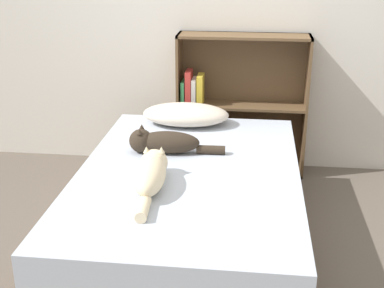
{
  "coord_description": "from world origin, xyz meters",
  "views": [
    {
      "loc": [
        0.35,
        -2.75,
        1.73
      ],
      "look_at": [
        0.0,
        0.15,
        0.61
      ],
      "focal_mm": 50.0,
      "sensor_mm": 36.0,
      "label": 1
    }
  ],
  "objects_px": {
    "pillow": "(186,114)",
    "cat_dark": "(162,142)",
    "bookshelf": "(237,102)",
    "bed": "(189,211)",
    "cat_light": "(151,173)"
  },
  "relations": [
    {
      "from": "cat_dark",
      "to": "cat_light",
      "type": "bearing_deg",
      "value": 90.61
    },
    {
      "from": "bookshelf",
      "to": "pillow",
      "type": "bearing_deg",
      "value": -125.91
    },
    {
      "from": "cat_light",
      "to": "bookshelf",
      "type": "relative_size",
      "value": 0.58
    },
    {
      "from": "pillow",
      "to": "bookshelf",
      "type": "xyz_separation_m",
      "value": [
        0.34,
        0.47,
        -0.03
      ]
    },
    {
      "from": "bed",
      "to": "cat_dark",
      "type": "xyz_separation_m",
      "value": [
        -0.19,
        0.24,
        0.33
      ]
    },
    {
      "from": "pillow",
      "to": "bookshelf",
      "type": "bearing_deg",
      "value": 54.09
    },
    {
      "from": "pillow",
      "to": "cat_light",
      "type": "relative_size",
      "value": 0.97
    },
    {
      "from": "cat_light",
      "to": "bookshelf",
      "type": "height_order",
      "value": "bookshelf"
    },
    {
      "from": "cat_dark",
      "to": "pillow",
      "type": "bearing_deg",
      "value": -99.7
    },
    {
      "from": "pillow",
      "to": "cat_light",
      "type": "xyz_separation_m",
      "value": [
        -0.05,
        -1.03,
        0.0
      ]
    },
    {
      "from": "cat_light",
      "to": "cat_dark",
      "type": "relative_size",
      "value": 1.06
    },
    {
      "from": "bed",
      "to": "bookshelf",
      "type": "bearing_deg",
      "value": 80.04
    },
    {
      "from": "pillow",
      "to": "cat_dark",
      "type": "xyz_separation_m",
      "value": [
        -0.07,
        -0.54,
        -0.01
      ]
    },
    {
      "from": "pillow",
      "to": "bookshelf",
      "type": "height_order",
      "value": "bookshelf"
    },
    {
      "from": "bed",
      "to": "cat_light",
      "type": "height_order",
      "value": "cat_light"
    }
  ]
}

